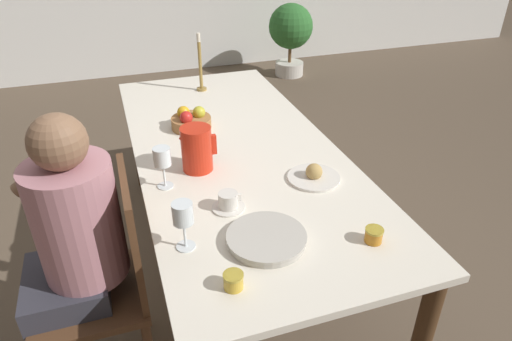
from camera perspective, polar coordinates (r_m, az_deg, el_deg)
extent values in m
plane|color=brown|center=(2.58, -2.28, -11.42)|extent=(20.00, 20.00, 0.00)
cube|color=silver|center=(2.17, -2.66, 2.58)|extent=(0.92, 2.11, 0.03)
cylinder|color=#472D19|center=(3.16, -14.61, 3.72)|extent=(0.07, 0.07, 0.69)
cylinder|color=#472D19|center=(3.28, -0.67, 5.85)|extent=(0.07, 0.07, 0.69)
cylinder|color=#51331E|center=(2.24, -24.02, -15.79)|extent=(0.04, 0.04, 0.40)
cylinder|color=#51331E|center=(2.20, -14.26, -14.42)|extent=(0.04, 0.04, 0.40)
cube|color=#51331E|center=(1.93, -20.09, -14.49)|extent=(0.42, 0.42, 0.03)
cube|color=#51331E|center=(1.76, -15.15, -7.63)|extent=(0.03, 0.39, 0.48)
cylinder|color=#33333D|center=(2.16, -23.12, -16.91)|extent=(0.09, 0.09, 0.43)
cube|color=#33333D|center=(1.92, -22.54, -13.02)|extent=(0.30, 0.34, 0.11)
cylinder|color=#B77A84|center=(1.74, -21.40, -5.98)|extent=(0.30, 0.30, 0.46)
sphere|color=brown|center=(1.58, -23.54, 3.27)|extent=(0.19, 0.19, 0.19)
cylinder|color=brown|center=(1.87, -25.06, 0.11)|extent=(0.25, 0.06, 0.20)
cylinder|color=red|center=(1.95, -7.42, 2.69)|extent=(0.13, 0.13, 0.20)
cube|color=red|center=(1.96, -5.28, 3.29)|extent=(0.02, 0.02, 0.09)
cone|color=red|center=(1.91, -9.12, 4.53)|extent=(0.04, 0.04, 0.04)
cylinder|color=white|center=(1.90, -11.24, -1.90)|extent=(0.07, 0.07, 0.00)
cylinder|color=white|center=(1.87, -11.40, -0.58)|extent=(0.01, 0.01, 0.10)
cylinder|color=white|center=(1.83, -11.67, 1.72)|extent=(0.07, 0.07, 0.07)
cylinder|color=white|center=(1.57, -8.75, -9.34)|extent=(0.07, 0.07, 0.00)
cylinder|color=white|center=(1.54, -8.90, -7.88)|extent=(0.01, 0.01, 0.10)
cylinder|color=white|center=(1.49, -9.16, -5.29)|extent=(0.07, 0.07, 0.07)
cylinder|color=orange|center=(1.50, -9.11, -5.81)|extent=(0.06, 0.06, 0.04)
cylinder|color=silver|center=(1.74, -3.46, -4.62)|extent=(0.13, 0.13, 0.01)
cylinder|color=silver|center=(1.72, -3.50, -3.70)|extent=(0.07, 0.07, 0.06)
cube|color=silver|center=(1.72, -2.09, -3.36)|extent=(0.01, 0.01, 0.03)
cylinder|color=#B7B2A8|center=(1.57, 1.31, -8.66)|extent=(0.27, 0.27, 0.02)
cylinder|color=#B7B2A8|center=(1.56, 1.31, -8.23)|extent=(0.28, 0.28, 0.01)
cylinder|color=silver|center=(1.92, 7.21, -0.89)|extent=(0.22, 0.22, 0.01)
sphere|color=tan|center=(1.91, 7.27, -0.15)|extent=(0.07, 0.07, 0.07)
cylinder|color=gold|center=(1.40, -2.85, -13.62)|extent=(0.06, 0.06, 0.05)
cylinder|color=gold|center=(1.39, -2.87, -12.97)|extent=(0.06, 0.06, 0.01)
cylinder|color=#C67A1E|center=(1.61, 14.51, -7.84)|extent=(0.06, 0.06, 0.05)
cylinder|color=gold|center=(1.60, 14.61, -7.22)|extent=(0.06, 0.06, 0.01)
cylinder|color=#9E6B3D|center=(2.36, -8.09, 5.93)|extent=(0.20, 0.20, 0.06)
sphere|color=gold|center=(2.35, -7.13, 7.22)|extent=(0.06, 0.06, 0.06)
sphere|color=gold|center=(2.37, -9.06, 7.20)|extent=(0.06, 0.06, 0.06)
sphere|color=red|center=(2.30, -8.72, 6.56)|extent=(0.06, 0.06, 0.06)
cylinder|color=olive|center=(2.86, -6.80, 10.08)|extent=(0.06, 0.06, 0.01)
cylinder|color=olive|center=(2.81, -6.99, 12.91)|extent=(0.02, 0.02, 0.28)
cylinder|color=beige|center=(2.77, -7.21, 16.19)|extent=(0.02, 0.02, 0.05)
cylinder|color=beige|center=(5.33, 4.17, 12.61)|extent=(0.32, 0.32, 0.15)
cylinder|color=brown|center=(5.28, 4.24, 14.36)|extent=(0.04, 0.04, 0.19)
sphere|color=#2D6B2D|center=(5.21, 4.37, 17.54)|extent=(0.48, 0.48, 0.48)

